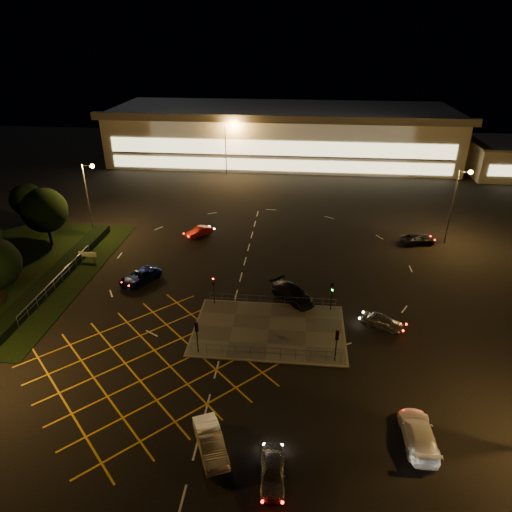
# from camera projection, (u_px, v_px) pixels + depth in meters

# --- Properties ---
(ground) EXTENTS (180.00, 180.00, 0.00)m
(ground) POSITION_uv_depth(u_px,v_px,m) (250.00, 317.00, 45.50)
(ground) COLOR black
(ground) RESTS_ON ground
(pedestrian_island) EXTENTS (14.00, 9.00, 0.12)m
(pedestrian_island) POSITION_uv_depth(u_px,v_px,m) (269.00, 330.00, 43.52)
(pedestrian_island) COLOR #4C4944
(pedestrian_island) RESTS_ON ground
(grass_verge) EXTENTS (18.00, 30.00, 0.08)m
(grass_verge) POSITION_uv_depth(u_px,v_px,m) (18.00, 274.00, 53.28)
(grass_verge) COLOR black
(grass_verge) RESTS_ON ground
(hedge) EXTENTS (2.00, 26.00, 1.00)m
(hedge) POSITION_uv_depth(u_px,v_px,m) (58.00, 273.00, 52.63)
(hedge) COLOR black
(hedge) RESTS_ON ground
(supermarket) EXTENTS (72.00, 26.50, 10.50)m
(supermarket) POSITION_uv_depth(u_px,v_px,m) (282.00, 133.00, 98.12)
(supermarket) COLOR beige
(supermarket) RESTS_ON ground
(streetlight_nw) EXTENTS (1.78, 0.56, 10.03)m
(streetlight_nw) POSITION_uv_depth(u_px,v_px,m) (89.00, 189.00, 60.60)
(streetlight_nw) COLOR slate
(streetlight_nw) RESTS_ON ground
(streetlight_ne) EXTENTS (1.78, 0.56, 10.03)m
(streetlight_ne) POSITION_uv_depth(u_px,v_px,m) (457.00, 196.00, 58.14)
(streetlight_ne) COLOR slate
(streetlight_ne) RESTS_ON ground
(streetlight_far_left) EXTENTS (1.78, 0.56, 10.03)m
(streetlight_far_left) POSITION_uv_depth(u_px,v_px,m) (228.00, 141.00, 86.01)
(streetlight_far_left) COLOR slate
(streetlight_far_left) RESTS_ON ground
(streetlight_far_right) EXTENTS (1.78, 0.56, 10.03)m
(streetlight_far_right) POSITION_uv_depth(u_px,v_px,m) (443.00, 144.00, 84.25)
(streetlight_far_right) COLOR slate
(streetlight_far_right) RESTS_ON ground
(signal_sw) EXTENTS (0.28, 0.30, 3.15)m
(signal_sw) POSITION_uv_depth(u_px,v_px,m) (197.00, 331.00, 39.46)
(signal_sw) COLOR black
(signal_sw) RESTS_ON pedestrian_island
(signal_se) EXTENTS (0.28, 0.30, 3.15)m
(signal_se) POSITION_uv_depth(u_px,v_px,m) (337.00, 340.00, 38.40)
(signal_se) COLOR black
(signal_se) RESTS_ON pedestrian_island
(signal_nw) EXTENTS (0.28, 0.30, 3.15)m
(signal_nw) POSITION_uv_depth(u_px,v_px,m) (214.00, 285.00, 46.55)
(signal_nw) COLOR black
(signal_nw) RESTS_ON pedestrian_island
(signal_ne) EXTENTS (0.28, 0.30, 3.15)m
(signal_ne) POSITION_uv_depth(u_px,v_px,m) (332.00, 291.00, 45.49)
(signal_ne) COLOR black
(signal_ne) RESTS_ON pedestrian_island
(tree_c) EXTENTS (5.76, 5.76, 7.84)m
(tree_c) POSITION_uv_depth(u_px,v_px,m) (44.00, 210.00, 58.17)
(tree_c) COLOR black
(tree_c) RESTS_ON ground
(tree_d) EXTENTS (4.68, 4.68, 6.37)m
(tree_d) POSITION_uv_depth(u_px,v_px,m) (27.00, 200.00, 64.45)
(tree_d) COLOR black
(tree_d) RESTS_ON ground
(car_near_silver) EXTENTS (1.83, 4.07, 1.36)m
(car_near_silver) POSITION_uv_depth(u_px,v_px,m) (273.00, 471.00, 28.97)
(car_near_silver) COLOR #A7A9AE
(car_near_silver) RESTS_ON ground
(car_queue_white) EXTENTS (3.35, 4.86, 1.52)m
(car_queue_white) POSITION_uv_depth(u_px,v_px,m) (211.00, 442.00, 30.94)
(car_queue_white) COLOR white
(car_queue_white) RESTS_ON ground
(car_left_blue) EXTENTS (4.55, 5.51, 1.40)m
(car_left_blue) POSITION_uv_depth(u_px,v_px,m) (140.00, 277.00, 51.46)
(car_left_blue) COLOR #0C1548
(car_left_blue) RESTS_ON ground
(car_far_dkgrey) EXTENTS (5.36, 5.43, 1.57)m
(car_far_dkgrey) POSITION_uv_depth(u_px,v_px,m) (293.00, 293.00, 48.06)
(car_far_dkgrey) COLOR black
(car_far_dkgrey) RESTS_ON ground
(car_right_silver) EXTENTS (4.22, 3.05, 1.34)m
(car_right_silver) POSITION_uv_depth(u_px,v_px,m) (383.00, 321.00, 43.73)
(car_right_silver) COLOR #9C9EA3
(car_right_silver) RESTS_ON ground
(car_circ_red) EXTENTS (3.55, 3.55, 1.23)m
(car_circ_red) POSITION_uv_depth(u_px,v_px,m) (199.00, 232.00, 62.94)
(car_circ_red) COLOR #9F150B
(car_circ_red) RESTS_ON ground
(car_east_grey) EXTENTS (4.94, 3.08, 1.27)m
(car_east_grey) POSITION_uv_depth(u_px,v_px,m) (418.00, 239.00, 60.61)
(car_east_grey) COLOR black
(car_east_grey) RESTS_ON ground
(car_approach_white) EXTENTS (2.17, 5.19, 1.50)m
(car_approach_white) POSITION_uv_depth(u_px,v_px,m) (419.00, 434.00, 31.56)
(car_approach_white) COLOR white
(car_approach_white) RESTS_ON ground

